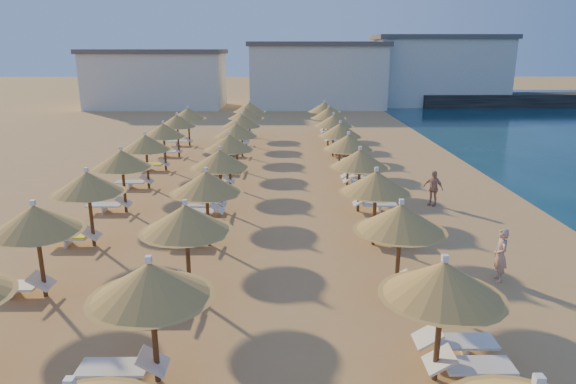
{
  "coord_description": "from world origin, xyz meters",
  "views": [
    {
      "loc": [
        -0.98,
        -15.02,
        6.66
      ],
      "look_at": [
        -0.81,
        4.0,
        1.3
      ],
      "focal_mm": 32.0,
      "sensor_mm": 36.0,
      "label": 1
    }
  ],
  "objects_px": {
    "beachgoer_a": "(500,255)",
    "parasol_row_east": "(360,160)",
    "jetty": "(546,100)",
    "parasol_row_west": "(220,160)",
    "beachgoer_c": "(433,188)"
  },
  "relations": [
    {
      "from": "beachgoer_a",
      "to": "parasol_row_east",
      "type": "bearing_deg",
      "value": -150.75
    },
    {
      "from": "jetty",
      "to": "parasol_row_east",
      "type": "relative_size",
      "value": 0.74
    },
    {
      "from": "jetty",
      "to": "parasol_row_east",
      "type": "bearing_deg",
      "value": -126.62
    },
    {
      "from": "parasol_row_west",
      "to": "jetty",
      "type": "bearing_deg",
      "value": 50.03
    },
    {
      "from": "parasol_row_west",
      "to": "beachgoer_c",
      "type": "xyz_separation_m",
      "value": [
        9.13,
        0.86,
        -1.45
      ]
    },
    {
      "from": "jetty",
      "to": "parasol_row_west",
      "type": "bearing_deg",
      "value": -131.82
    },
    {
      "from": "parasol_row_east",
      "to": "beachgoer_a",
      "type": "bearing_deg",
      "value": -64.41
    },
    {
      "from": "parasol_row_east",
      "to": "beachgoer_a",
      "type": "xyz_separation_m",
      "value": [
        3.22,
        -6.72,
        -1.42
      ]
    },
    {
      "from": "jetty",
      "to": "beachgoer_a",
      "type": "xyz_separation_m",
      "value": [
        -24.51,
        -46.66,
        0.06
      ]
    },
    {
      "from": "beachgoer_a",
      "to": "beachgoer_c",
      "type": "height_order",
      "value": "beachgoer_a"
    },
    {
      "from": "jetty",
      "to": "beachgoer_c",
      "type": "height_order",
      "value": "beachgoer_c"
    },
    {
      "from": "parasol_row_west",
      "to": "parasol_row_east",
      "type": "bearing_deg",
      "value": 0.0
    },
    {
      "from": "parasol_row_west",
      "to": "beachgoer_a",
      "type": "xyz_separation_m",
      "value": [
        8.97,
        -6.72,
        -1.42
      ]
    },
    {
      "from": "jetty",
      "to": "beachgoer_a",
      "type": "bearing_deg",
      "value": -119.56
    },
    {
      "from": "parasol_row_east",
      "to": "beachgoer_a",
      "type": "relative_size",
      "value": 25.15
    }
  ]
}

